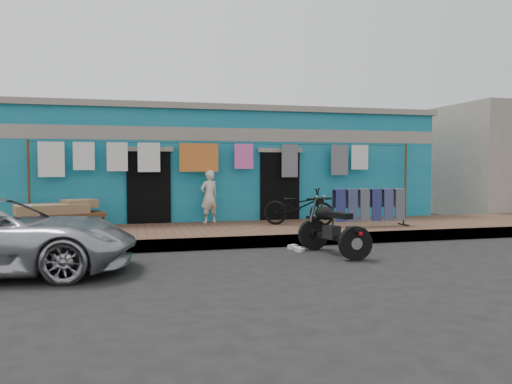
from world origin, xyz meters
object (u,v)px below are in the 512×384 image
seated_person (209,197)px  bicycle (299,203)px  charpoy (61,216)px  jeans_rack (369,207)px  motorcycle (333,227)px

seated_person → bicycle: bearing=130.0°
seated_person → charpoy: size_ratio=0.64×
bicycle → jeans_rack: (1.60, -0.61, -0.09)m
motorcycle → seated_person: bearing=101.6°
motorcycle → jeans_rack: 2.79m
charpoy → bicycle: bearing=-4.9°
seated_person → motorcycle: (1.82, -3.79, -0.39)m
motorcycle → jeans_rack: bearing=34.9°
motorcycle → charpoy: motorcycle is taller
jeans_rack → seated_person: bearing=155.2°
charpoy → motorcycle: bearing=-30.9°
bicycle → charpoy: bearing=115.9°
bicycle → motorcycle: 2.73m
charpoy → seated_person: bearing=9.8°
seated_person → jeans_rack: bearing=132.9°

